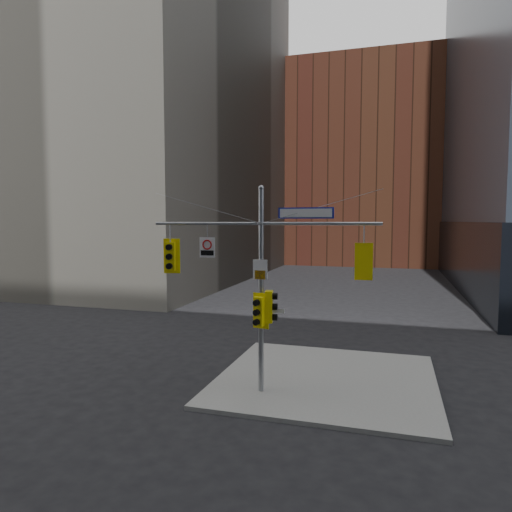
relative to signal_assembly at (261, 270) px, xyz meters
The scene contains 13 objects.
ground 4.85m from the signal_assembly, 90.00° to the right, with size 160.00×160.00×0.00m, color black.
sidewalk_corner 5.18m from the signal_assembly, 45.10° to the left, with size 8.00×8.00×0.15m, color gray.
brick_midrise 56.82m from the signal_assembly, 90.00° to the left, with size 26.00×20.00×28.00m, color brown.
signal_assembly is the anchor object (origin of this frame).
traffic_light_west_arm 3.47m from the signal_assembly, behind, with size 0.61×0.55×1.28m.
traffic_light_east_arm 3.45m from the signal_assembly, ahead, with size 0.57×0.47×1.19m.
traffic_light_pole_side 1.31m from the signal_assembly, ahead, with size 0.46×0.39×1.10m.
traffic_light_pole_front 1.43m from the signal_assembly, 89.78° to the right, with size 0.58×0.52×1.23m.
street_sign_blade 2.47m from the signal_assembly, ahead, with size 1.89×0.21×0.37m.
regulatory_sign_arm 2.12m from the signal_assembly, behind, with size 0.58×0.07×0.72m.
regulatory_sign_pole 0.12m from the signal_assembly, 90.00° to the right, with size 0.52×0.07×0.68m.
street_blade_ew 1.47m from the signal_assembly, ahead, with size 0.77×0.09×0.15m.
street_blade_ns 1.65m from the signal_assembly, 90.00° to the left, with size 0.04×0.81×0.16m.
Camera 1 is at (4.33, -12.96, 6.09)m, focal length 32.00 mm.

